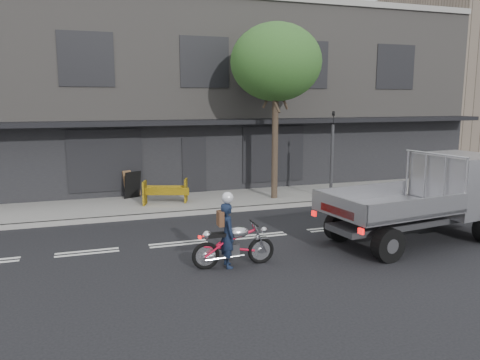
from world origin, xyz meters
name	(u,v)px	position (x,y,z in m)	size (l,w,h in m)	color
ground	(260,236)	(0.00, 0.00, 0.00)	(80.00, 80.00, 0.00)	black
sidewalk	(216,201)	(0.00, 4.70, 0.07)	(32.00, 3.20, 0.15)	gray
kerb	(229,210)	(0.00, 3.10, 0.07)	(32.00, 0.20, 0.15)	gray
building_main	(181,98)	(0.00, 11.30, 4.00)	(26.00, 10.00, 8.00)	slate
street_tree	(276,63)	(2.20, 4.20, 5.28)	(3.40, 3.40, 6.74)	#382B21
traffic_light_pole	(332,160)	(4.20, 3.35, 1.65)	(0.12, 0.12, 3.50)	#2D2D30
motorcycle	(234,244)	(-1.47, -2.14, 0.54)	(2.04, 0.59, 1.05)	black
rider	(228,235)	(-1.62, -2.14, 0.78)	(0.57, 0.37, 1.55)	#121C33
flatbed_ute	(447,188)	(5.10, -1.70, 1.41)	(5.58, 2.83, 2.48)	black
construction_barrier	(167,192)	(-1.98, 4.30, 0.61)	(1.63, 0.65, 0.91)	yellow
sandwich_board	(133,185)	(-3.04, 5.85, 0.68)	(0.67, 0.44, 1.05)	black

